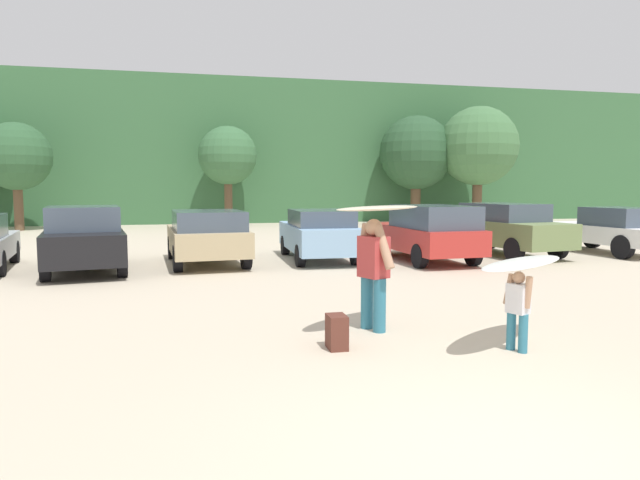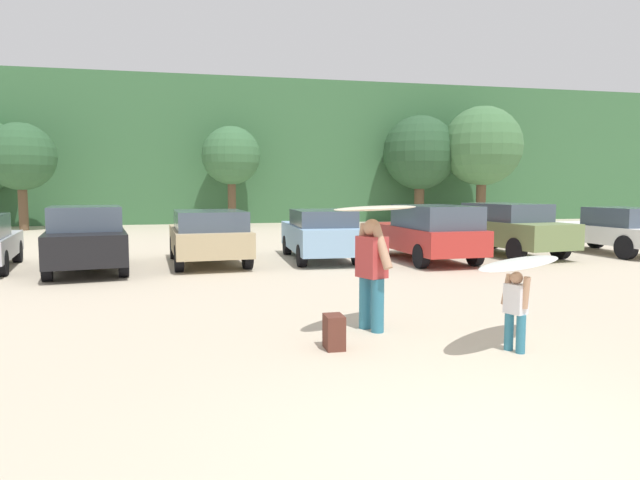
{
  "view_description": "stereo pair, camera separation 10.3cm",
  "coord_description": "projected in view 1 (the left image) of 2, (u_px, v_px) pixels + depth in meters",
  "views": [
    {
      "loc": [
        -2.43,
        -3.72,
        2.11
      ],
      "look_at": [
        0.07,
        7.1,
        1.07
      ],
      "focal_mm": 31.49,
      "sensor_mm": 36.0,
      "label": 1
    },
    {
      "loc": [
        -2.33,
        -3.74,
        2.11
      ],
      "look_at": [
        0.07,
        7.1,
        1.07
      ],
      "focal_mm": 31.49,
      "sensor_mm": 36.0,
      "label": 2
    }
  ],
  "objects": [
    {
      "name": "surfboard_white",
      "position": [
        523.0,
        263.0,
        7.33
      ],
      "size": [
        2.05,
        1.68,
        0.07
      ],
      "rotation": [
        0.0,
        0.0,
        3.75
      ],
      "color": "white"
    },
    {
      "name": "surfboard_cream",
      "position": [
        380.0,
        208.0,
        8.04
      ],
      "size": [
        1.8,
        1.48,
        0.08
      ],
      "rotation": [
        0.0,
        0.0,
        3.75
      ],
      "color": "beige"
    },
    {
      "name": "parked_car_black",
      "position": [
        84.0,
        238.0,
        14.13
      ],
      "size": [
        2.48,
        4.45,
        1.65
      ],
      "rotation": [
        0.0,
        0.0,
        1.73
      ],
      "color": "black",
      "rests_on": "ground_plane"
    },
    {
      "name": "person_child",
      "position": [
        518.0,
        306.0,
        7.21
      ],
      "size": [
        0.28,
        0.42,
        1.04
      ],
      "rotation": [
        0.0,
        0.0,
        3.54
      ],
      "color": "teal",
      "rests_on": "ground_plane"
    },
    {
      "name": "parked_car_tan",
      "position": [
        207.0,
        235.0,
        15.43
      ],
      "size": [
        2.25,
        4.29,
        1.5
      ],
      "rotation": [
        0.0,
        0.0,
        1.65
      ],
      "color": "tan",
      "rests_on": "ground_plane"
    },
    {
      "name": "parked_car_olive_green",
      "position": [
        502.0,
        228.0,
        17.75
      ],
      "size": [
        2.39,
        4.99,
        1.62
      ],
      "rotation": [
        0.0,
        0.0,
        1.71
      ],
      "color": "#6B7F4C",
      "rests_on": "ground_plane"
    },
    {
      "name": "parked_car_sky_blue",
      "position": [
        319.0,
        233.0,
        16.38
      ],
      "size": [
        1.83,
        4.31,
        1.48
      ],
      "rotation": [
        0.0,
        0.0,
        1.55
      ],
      "color": "#84ADD1",
      "rests_on": "ground_plane"
    },
    {
      "name": "tree_far_left",
      "position": [
        416.0,
        153.0,
        33.84
      ],
      "size": [
        4.44,
        4.44,
        6.44
      ],
      "color": "brown",
      "rests_on": "ground_plane"
    },
    {
      "name": "parked_car_red",
      "position": [
        426.0,
        232.0,
        16.09
      ],
      "size": [
        1.97,
        4.5,
        1.62
      ],
      "rotation": [
        0.0,
        0.0,
        1.62
      ],
      "color": "#B72D28",
      "rests_on": "ground_plane"
    },
    {
      "name": "tree_center_left",
      "position": [
        478.0,
        147.0,
        33.11
      ],
      "size": [
        4.65,
        4.65,
        6.9
      ],
      "color": "brown",
      "rests_on": "ground_plane"
    },
    {
      "name": "tree_left",
      "position": [
        228.0,
        156.0,
        31.13
      ],
      "size": [
        3.25,
        3.25,
        5.53
      ],
      "color": "brown",
      "rests_on": "ground_plane"
    },
    {
      "name": "hillside_ridge",
      "position": [
        225.0,
        156.0,
        38.73
      ],
      "size": [
        108.0,
        12.0,
        8.62
      ],
      "primitive_type": "cube",
      "color": "#38663D",
      "rests_on": "ground_plane"
    },
    {
      "name": "person_adult",
      "position": [
        373.0,
        268.0,
        8.25
      ],
      "size": [
        0.44,
        0.77,
        1.66
      ],
      "rotation": [
        0.0,
        0.0,
        3.54
      ],
      "color": "teal",
      "rests_on": "ground_plane"
    },
    {
      "name": "backpack_dropped",
      "position": [
        337.0,
        332.0,
        7.35
      ],
      "size": [
        0.24,
        0.34,
        0.45
      ],
      "color": "#592D23",
      "rests_on": "ground_plane"
    },
    {
      "name": "parked_car_white",
      "position": [
        610.0,
        229.0,
        17.99
      ],
      "size": [
        2.06,
        4.4,
        1.5
      ],
      "rotation": [
        0.0,
        0.0,
        1.65
      ],
      "color": "white",
      "rests_on": "ground_plane"
    },
    {
      "name": "ground_plane",
      "position": [
        517.0,
        461.0,
        4.34
      ],
      "size": [
        120.0,
        120.0,
        0.0
      ],
      "primitive_type": "plane",
      "color": "beige"
    },
    {
      "name": "tree_right",
      "position": [
        16.0,
        157.0,
        27.44
      ],
      "size": [
        3.33,
        3.33,
        5.31
      ],
      "color": "brown",
      "rests_on": "ground_plane"
    }
  ]
}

